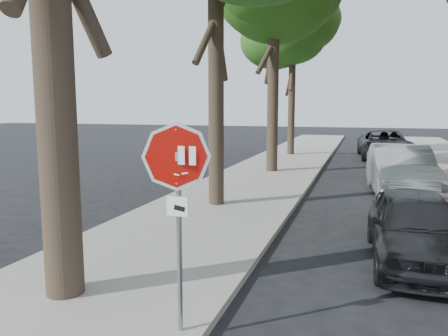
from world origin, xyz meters
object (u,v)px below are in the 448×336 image
object	(u,v)px
tree_far	(293,31)
car_d	(385,144)
car_b	(401,171)
car_a	(415,227)
stop_sign	(178,187)

from	to	relation	value
tree_far	car_d	distance (m)	8.30
car_b	car_d	world-z (taller)	car_b
car_a	car_b	world-z (taller)	car_b
stop_sign	car_b	distance (m)	11.10
stop_sign	car_d	size ratio (longest dim) A/B	0.45
car_b	tree_far	bearing A→B (deg)	111.96
tree_far	car_a	world-z (taller)	tree_far
tree_far	car_a	distance (m)	19.14
car_a	car_b	size ratio (longest dim) A/B	0.79
tree_far	car_d	size ratio (longest dim) A/B	1.61
stop_sign	car_d	world-z (taller)	stop_sign
car_b	car_d	bearing A→B (deg)	85.55
tree_far	car_a	xyz separation A→B (m)	(5.11, -17.25, -6.53)
tree_far	car_d	xyz separation A→B (m)	(5.27, 0.27, -6.41)
tree_far	car_a	size ratio (longest dim) A/B	2.34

